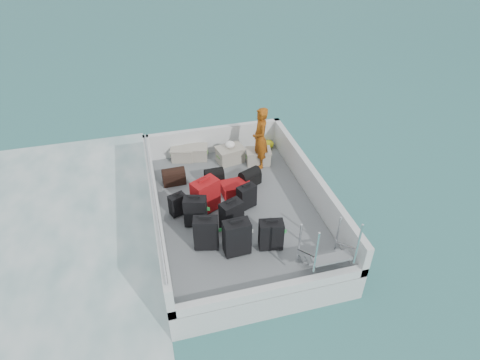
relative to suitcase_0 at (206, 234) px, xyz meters
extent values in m
plane|color=#195659|center=(0.87, 1.03, -0.98)|extent=(160.00, 160.00, 0.00)
plane|color=white|center=(-3.93, 1.03, -0.98)|extent=(10.00, 10.00, 0.00)
cube|color=silver|center=(0.87, 1.03, -0.68)|extent=(3.60, 5.00, 0.60)
cube|color=slate|center=(0.87, 1.03, -0.37)|extent=(3.30, 4.70, 0.02)
cube|color=silver|center=(-0.86, 1.03, -0.01)|extent=(0.14, 5.00, 0.70)
cube|color=silver|center=(2.60, 1.03, -0.01)|extent=(0.14, 5.00, 0.70)
cube|color=silver|center=(0.87, 3.46, -0.01)|extent=(3.60, 0.14, 0.70)
cube|color=silver|center=(0.87, -1.40, -0.26)|extent=(3.60, 0.14, 0.20)
cylinder|color=silver|center=(-0.86, 1.03, 0.39)|extent=(0.04, 4.80, 0.04)
cube|color=black|center=(0.00, 0.00, 0.00)|extent=(0.52, 0.36, 0.72)
cube|color=black|center=(-0.09, 0.70, -0.02)|extent=(0.51, 0.38, 0.68)
cube|color=black|center=(-0.40, 1.13, -0.11)|extent=(0.40, 0.32, 0.51)
cube|color=black|center=(0.53, -0.29, 0.02)|extent=(0.51, 0.31, 0.76)
cube|color=black|center=(0.60, 0.40, -0.03)|extent=(0.52, 0.42, 0.67)
cube|color=#A30C18|center=(0.20, 1.10, 0.03)|extent=(0.65, 0.56, 0.77)
cube|color=black|center=(1.20, -0.32, -0.04)|extent=(0.50, 0.35, 0.64)
cube|color=black|center=(1.07, 0.97, -0.08)|extent=(0.46, 0.36, 0.56)
cube|color=#A30C18|center=(0.98, 1.55, -0.23)|extent=(0.69, 0.48, 0.26)
cube|color=#ADA697|center=(-0.01, 3.23, -0.20)|extent=(0.61, 0.49, 0.32)
cube|color=#ADA697|center=(0.35, 3.19, -0.19)|extent=(0.62, 0.49, 0.33)
cube|color=#ADA697|center=(1.16, 2.84, -0.17)|extent=(0.71, 0.56, 0.38)
cube|color=#ADA697|center=(1.84, 2.59, -0.19)|extent=(0.64, 0.50, 0.35)
ellipsoid|color=yellow|center=(2.32, 3.23, -0.25)|extent=(0.28, 0.26, 0.22)
ellipsoid|color=white|center=(1.16, 2.84, 0.11)|extent=(0.24, 0.24, 0.18)
imported|color=#CA6013|center=(1.83, 2.48, 0.43)|extent=(0.42, 0.61, 1.58)
camera|label=1|loc=(-0.80, -5.55, 5.34)|focal=30.00mm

